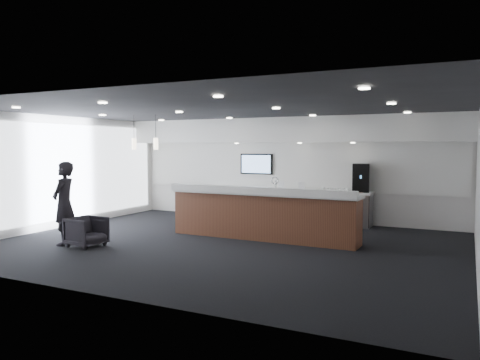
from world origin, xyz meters
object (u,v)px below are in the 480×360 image
at_px(coffee_machine, 361,178).
at_px(lounge_guest, 64,203).
at_px(service_counter, 262,215).
at_px(armchair, 87,232).

bearing_deg(coffee_machine, lounge_guest, -145.31).
bearing_deg(lounge_guest, service_counter, 106.18).
height_order(service_counter, coffee_machine, coffee_machine).
relative_size(coffee_machine, armchair, 1.07).
bearing_deg(service_counter, coffee_machine, 59.72).
relative_size(service_counter, coffee_machine, 6.03).
bearing_deg(armchair, coffee_machine, -36.89).
distance_m(service_counter, coffee_machine, 3.36).
distance_m(coffee_machine, armchair, 7.19).
bearing_deg(service_counter, armchair, -140.48).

